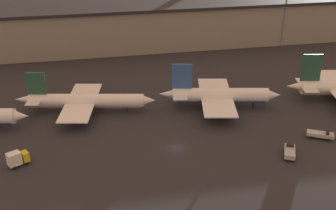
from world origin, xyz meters
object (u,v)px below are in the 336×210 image
object	(u,v)px
service_vehicle_0	(321,134)
service_vehicle_1	(290,152)
service_vehicle_4	(17,158)
airplane_1	(85,101)
airplane_2	(220,96)

from	to	relation	value
service_vehicle_0	service_vehicle_1	world-z (taller)	service_vehicle_1
service_vehicle_0	service_vehicle_4	world-z (taller)	service_vehicle_4
airplane_1	airplane_2	bearing A→B (deg)	4.45
airplane_1	service_vehicle_1	distance (m)	60.84
airplane_2	service_vehicle_1	size ratio (longest dim) A/B	5.67
airplane_2	service_vehicle_0	size ratio (longest dim) A/B	5.15
service_vehicle_4	airplane_2	bearing A→B (deg)	-8.07
service_vehicle_1	service_vehicle_4	xyz separation A→B (m)	(-66.24, 9.16, 0.85)
service_vehicle_1	service_vehicle_4	world-z (taller)	service_vehicle_4
airplane_1	service_vehicle_1	xyz separation A→B (m)	(49.31, -35.56, -2.30)
airplane_2	service_vehicle_4	bearing A→B (deg)	-148.07
airplane_1	service_vehicle_1	world-z (taller)	airplane_1
service_vehicle_0	service_vehicle_4	bearing A→B (deg)	-153.36
service_vehicle_1	airplane_2	bearing A→B (deg)	41.49
service_vehicle_0	service_vehicle_1	bearing A→B (deg)	-123.52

